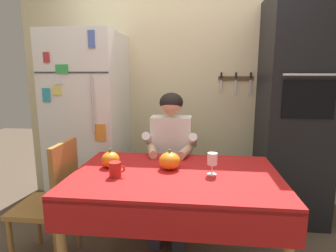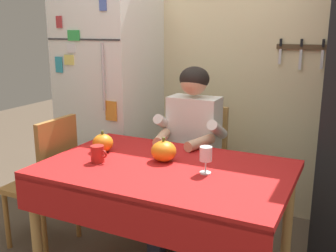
# 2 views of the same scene
# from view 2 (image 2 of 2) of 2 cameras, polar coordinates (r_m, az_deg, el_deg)

# --- Properties ---
(back_wall_assembly) EXTENTS (3.70, 0.13, 2.60)m
(back_wall_assembly) POSITION_cam_2_polar(r_m,az_deg,el_deg) (3.27, 10.40, 10.30)
(back_wall_assembly) COLOR beige
(back_wall_assembly) RESTS_ON ground
(refrigerator) EXTENTS (0.68, 0.71, 1.80)m
(refrigerator) POSITION_cam_2_polar(r_m,az_deg,el_deg) (3.39, -8.32, 3.69)
(refrigerator) COLOR white
(refrigerator) RESTS_ON ground
(dining_table) EXTENTS (1.40, 0.90, 0.74)m
(dining_table) POSITION_cam_2_polar(r_m,az_deg,el_deg) (2.25, -0.63, -8.01)
(dining_table) COLOR tan
(dining_table) RESTS_ON ground
(chair_behind_person) EXTENTS (0.40, 0.40, 0.93)m
(chair_behind_person) POSITION_cam_2_polar(r_m,az_deg,el_deg) (3.02, 4.60, -5.15)
(chair_behind_person) COLOR tan
(chair_behind_person) RESTS_ON ground
(seated_person) EXTENTS (0.47, 0.55, 1.25)m
(seated_person) POSITION_cam_2_polar(r_m,az_deg,el_deg) (2.78, 3.26, -1.92)
(seated_person) COLOR #38384C
(seated_person) RESTS_ON ground
(chair_left_side) EXTENTS (0.40, 0.40, 0.93)m
(chair_left_side) POSITION_cam_2_polar(r_m,az_deg,el_deg) (2.82, -17.00, -7.14)
(chair_left_side) COLOR #9E6B33
(chair_left_side) RESTS_ON ground
(coffee_mug) EXTENTS (0.11, 0.08, 0.10)m
(coffee_mug) POSITION_cam_2_polar(r_m,az_deg,el_deg) (2.32, -10.20, -4.02)
(coffee_mug) COLOR #B2231E
(coffee_mug) RESTS_ON dining_table
(wine_glass) EXTENTS (0.07, 0.07, 0.15)m
(wine_glass) POSITION_cam_2_polar(r_m,az_deg,el_deg) (2.11, 5.52, -4.24)
(wine_glass) COLOR white
(wine_glass) RESTS_ON dining_table
(pumpkin_large) EXTENTS (0.13, 0.13, 0.14)m
(pumpkin_large) POSITION_cam_2_polar(r_m,az_deg,el_deg) (2.52, -9.46, -2.43)
(pumpkin_large) COLOR orange
(pumpkin_large) RESTS_ON dining_table
(pumpkin_medium) EXTENTS (0.15, 0.15, 0.14)m
(pumpkin_medium) POSITION_cam_2_polar(r_m,az_deg,el_deg) (2.30, -0.64, -3.68)
(pumpkin_medium) COLOR orange
(pumpkin_medium) RESTS_ON dining_table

